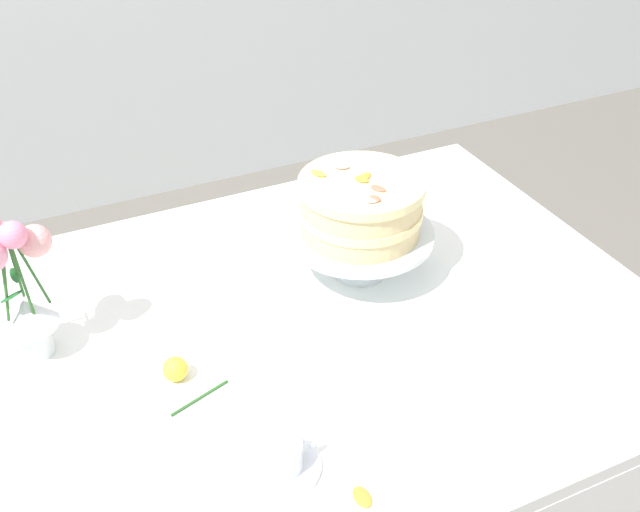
% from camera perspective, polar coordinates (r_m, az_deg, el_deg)
% --- Properties ---
extents(dining_table, '(1.40, 1.00, 0.74)m').
position_cam_1_polar(dining_table, '(1.47, -1.93, -8.61)').
color(dining_table, white).
rests_on(dining_table, ground).
extents(linen_napkin, '(0.35, 0.35, 0.00)m').
position_cam_1_polar(linen_napkin, '(1.56, 2.87, -1.17)').
color(linen_napkin, white).
rests_on(linen_napkin, dining_table).
extents(cake_stand, '(0.29, 0.29, 0.10)m').
position_cam_1_polar(cake_stand, '(1.52, 2.96, 1.32)').
color(cake_stand, silver).
rests_on(cake_stand, linen_napkin).
extents(layer_cake, '(0.24, 0.24, 0.12)m').
position_cam_1_polar(layer_cake, '(1.48, 3.04, 3.71)').
color(layer_cake, beige).
rests_on(layer_cake, cake_stand).
extents(flower_vase, '(0.13, 0.11, 0.29)m').
position_cam_1_polar(flower_vase, '(1.38, -21.36, -1.98)').
color(flower_vase, silver).
rests_on(flower_vase, dining_table).
extents(teacup, '(0.13, 0.13, 0.05)m').
position_cam_1_polar(teacup, '(1.18, -3.02, -14.67)').
color(teacup, white).
rests_on(teacup, dining_table).
extents(fallen_rose, '(0.11, 0.11, 0.04)m').
position_cam_1_polar(fallen_rose, '(1.33, -10.56, -8.26)').
color(fallen_rose, '#2D6028').
rests_on(fallen_rose, dining_table).
extents(loose_petal_0, '(0.03, 0.04, 0.00)m').
position_cam_1_polar(loose_petal_0, '(1.16, 3.13, -17.32)').
color(loose_petal_0, orange).
rests_on(loose_petal_0, dining_table).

